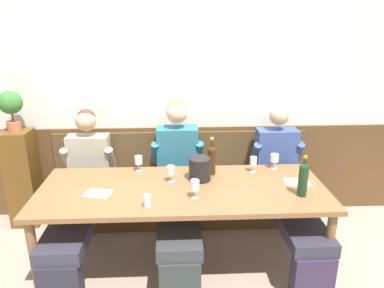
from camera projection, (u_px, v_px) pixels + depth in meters
ground_plane at (183, 270)px, 3.13m from camera, size 6.80×6.80×0.02m
room_wall_back at (180, 87)px, 3.70m from camera, size 6.80×0.08×2.80m
wood_wainscot_panel at (181, 170)px, 3.95m from camera, size 6.80×0.03×0.98m
wall_bench at (181, 196)px, 3.82m from camera, size 2.66×0.42×0.94m
dining_table at (183, 195)px, 2.98m from camera, size 2.36×0.92×0.75m
person_left_seat at (81, 190)px, 3.26m from camera, size 0.51×1.37×1.24m
person_center_left_seat at (178, 181)px, 3.34m from camera, size 0.51×1.38×1.32m
person_center_right_seat at (286, 184)px, 3.36m from camera, size 0.51×1.37×1.27m
ice_bucket at (200, 169)px, 3.07m from camera, size 0.19×0.19×0.20m
wine_bottle_clear_water at (212, 159)px, 3.17m from camera, size 0.07×0.07×0.34m
wine_bottle_amber_mid at (303, 178)px, 2.78m from camera, size 0.08×0.08×0.33m
wine_glass_by_bottle at (253, 162)px, 3.23m from camera, size 0.06×0.06×0.14m
wine_glass_right_end at (274, 159)px, 3.31m from camera, size 0.08×0.08×0.14m
wine_glass_center_rear at (195, 185)px, 2.75m from camera, size 0.07×0.07×0.15m
wine_glass_mid_left at (139, 161)px, 3.25m from camera, size 0.07×0.07×0.15m
wine_glass_mid_right at (171, 171)px, 3.03m from camera, size 0.07×0.07×0.14m
water_tumbler_center at (147, 201)px, 2.64m from camera, size 0.06×0.06×0.09m
tasting_sheet_left_guest at (297, 182)px, 3.06m from camera, size 0.22×0.17×0.00m
tasting_sheet_right_guest at (98, 193)px, 2.85m from camera, size 0.24×0.20×0.00m
corner_pedestal at (23, 178)px, 3.70m from camera, size 0.28×0.28×1.02m
potted_plant at (11, 106)px, 3.45m from camera, size 0.23×0.23×0.40m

